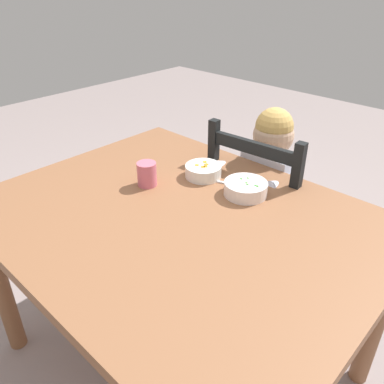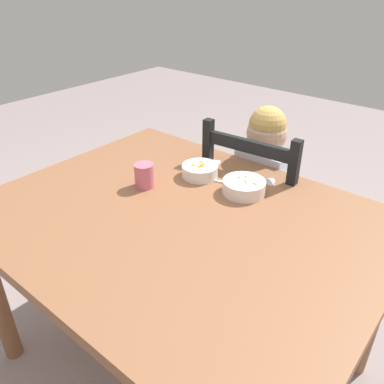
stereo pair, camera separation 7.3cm
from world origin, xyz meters
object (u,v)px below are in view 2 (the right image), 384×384
object	(u,v)px
dining_chair	(257,215)
bowl_of_peas	(244,186)
bowl_of_carrots	(200,170)
dining_table	(180,238)
spoon	(214,180)
child_figure	(259,180)
drinking_cup	(144,175)

from	to	relation	value
dining_chair	bowl_of_peas	world-z (taller)	dining_chair
bowl_of_peas	bowl_of_carrots	distance (m)	0.20
dining_table	spoon	distance (m)	0.29
bowl_of_peas	bowl_of_carrots	world-z (taller)	bowl_of_peas
bowl_of_carrots	child_figure	bearing A→B (deg)	70.80
dining_chair	bowl_of_peas	xyz separation A→B (m)	(0.10, -0.30, 0.31)
child_figure	bowl_of_peas	world-z (taller)	child_figure
bowl_of_peas	drinking_cup	bearing A→B (deg)	-148.10
bowl_of_peas	drinking_cup	xyz separation A→B (m)	(-0.31, -0.19, 0.02)
dining_table	drinking_cup	bearing A→B (deg)	163.88
bowl_of_carrots	dining_chair	bearing A→B (deg)	70.57
bowl_of_peas	dining_chair	bearing A→B (deg)	108.12
child_figure	drinking_cup	size ratio (longest dim) A/B	10.55
dining_table	child_figure	bearing A→B (deg)	92.00
drinking_cup	child_figure	bearing A→B (deg)	66.66
bowl_of_peas	drinking_cup	distance (m)	0.37
dining_chair	child_figure	bearing A→B (deg)	-118.01
drinking_cup	spoon	bearing A→B (deg)	48.54
dining_table	bowl_of_carrots	xyz separation A→B (m)	(-0.12, 0.26, 0.12)
bowl_of_peas	drinking_cup	size ratio (longest dim) A/B	1.72
child_figure	bowl_of_peas	size ratio (longest dim) A/B	6.14
bowl_of_peas	spoon	bearing A→B (deg)	178.65
bowl_of_carrots	dining_table	bearing A→B (deg)	-65.04
child_figure	spoon	world-z (taller)	child_figure
dining_table	spoon	bearing A→B (deg)	101.76
dining_chair	bowl_of_peas	bearing A→B (deg)	-71.88
child_figure	spoon	distance (m)	0.31
bowl_of_carrots	drinking_cup	bearing A→B (deg)	-119.10
bowl_of_carrots	spoon	bearing A→B (deg)	2.81
dining_table	drinking_cup	distance (m)	0.28
spoon	dining_table	bearing A→B (deg)	-78.24
dining_table	bowl_of_peas	xyz separation A→B (m)	(0.08, 0.26, 0.12)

